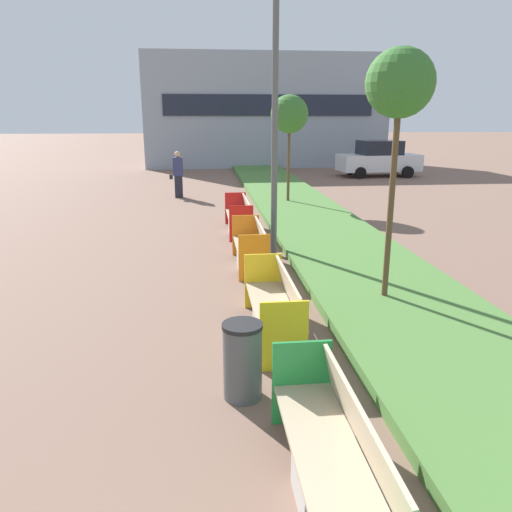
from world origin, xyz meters
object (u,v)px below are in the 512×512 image
sapling_tree_near (400,87)px  pedestrian_walking (178,174)px  bench_green_frame (334,466)px  litter_bin (243,361)px  sapling_tree_far (289,115)px  bench_orange_frame (251,250)px  street_lamp_post (275,74)px  bench_red_frame (240,219)px  bench_yellow_frame (274,311)px  parked_car_distant (379,159)px

sapling_tree_near → pedestrian_walking: 12.98m
bench_green_frame → pedestrian_walking: pedestrian_walking is taller
litter_bin → sapling_tree_far: 13.04m
bench_orange_frame → street_lamp_post: street_lamp_post is taller
bench_red_frame → sapling_tree_far: (2.05, 4.01, 2.79)m
street_lamp_post → sapling_tree_near: 3.70m
bench_yellow_frame → bench_orange_frame: same height
street_lamp_post → bench_green_frame: bearing=-94.5°
bench_green_frame → litter_bin: bearing=109.4°
sapling_tree_far → pedestrian_walking: bearing=150.7°
sapling_tree_near → bench_orange_frame: bearing=129.7°
bench_green_frame → sapling_tree_near: (2.05, 4.39, 3.21)m
bench_orange_frame → bench_red_frame: 3.33m
bench_yellow_frame → parked_car_distant: bearing=66.4°
litter_bin → pedestrian_walking: 14.78m
bench_orange_frame → bench_red_frame: (0.00, 3.33, 0.01)m
sapling_tree_near → parked_car_distant: sapling_tree_near is taller
litter_bin → parked_car_distant: 22.48m
bench_yellow_frame → sapling_tree_far: 11.35m
bench_green_frame → sapling_tree_near: sapling_tree_near is taller
sapling_tree_far → parked_car_distant: size_ratio=0.89×
bench_yellow_frame → sapling_tree_near: (2.05, 0.98, 3.21)m
litter_bin → parked_car_distant: (8.90, 20.64, 0.45)m
bench_yellow_frame → sapling_tree_far: sapling_tree_far is taller
litter_bin → sapling_tree_near: size_ratio=0.22×
street_lamp_post → parked_car_distant: size_ratio=1.69×
bench_yellow_frame → sapling_tree_far: size_ratio=0.58×
bench_orange_frame → pedestrian_walking: pedestrian_walking is taller
bench_red_frame → bench_yellow_frame: bearing=-90.0°
bench_yellow_frame → bench_red_frame: 6.79m
litter_bin → parked_car_distant: parked_car_distant is taller
bench_red_frame → sapling_tree_near: 6.95m
bench_orange_frame → bench_green_frame: bearing=-90.0°
bench_orange_frame → pedestrian_walking: 9.79m
bench_green_frame → bench_yellow_frame: same height
bench_yellow_frame → pedestrian_walking: bearing=98.4°
bench_red_frame → parked_car_distant: 14.74m
bench_yellow_frame → parked_car_distant: (8.29, 18.97, 0.54)m
bench_green_frame → parked_car_distant: bearing=69.7°
bench_red_frame → sapling_tree_far: 5.30m
bench_yellow_frame → litter_bin: bearing=-110.1°
bench_green_frame → pedestrian_walking: size_ratio=1.33×
sapling_tree_near → parked_car_distant: 19.23m
bench_yellow_frame → street_lamp_post: 5.71m
bench_orange_frame → bench_red_frame: bearing=89.9°
litter_bin → street_lamp_post: street_lamp_post is taller
bench_yellow_frame → bench_red_frame: bearing=90.0°
bench_yellow_frame → sapling_tree_far: (2.05, 10.81, 2.79)m
litter_bin → pedestrian_walking: bearing=95.1°
parked_car_distant → litter_bin: bearing=-117.0°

